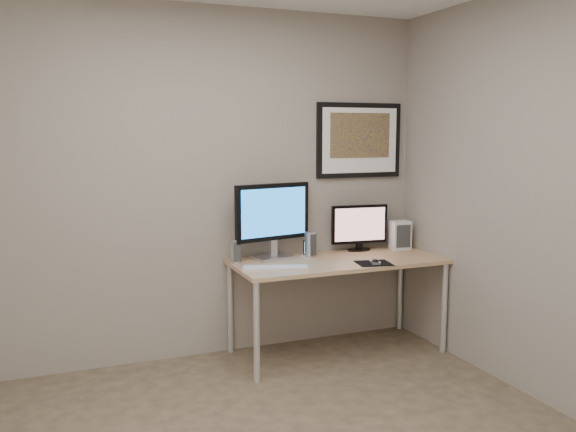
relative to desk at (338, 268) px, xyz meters
The scene contains 12 objects.
room 1.66m from the desk, 137.99° to the right, with size 3.60×3.60×3.60m.
desk is the anchor object (origin of this frame).
framed_art 1.07m from the desk, 43.46° to the left, with size 0.75×0.04×0.60m.
monitor_large 0.62m from the desk, 155.56° to the left, with size 0.63×0.26×0.57m.
monitor_tv 0.48m from the desk, 37.59° to the left, with size 0.48×0.13×0.37m.
speaker_left 0.79m from the desk, 167.11° to the left, with size 0.07×0.07×0.17m, color #BBBBC0.
speaker_right 0.28m from the desk, 135.34° to the left, with size 0.08×0.08×0.20m, color #BBBBC0.
phone_dock 0.28m from the desk, 135.33° to the left, with size 0.06×0.06×0.13m, color black.
keyboard 0.57m from the desk, 168.05° to the right, with size 0.47×0.13×0.02m, color silver.
mousepad 0.30m from the desk, 52.00° to the right, with size 0.25×0.22×0.00m, color black.
mouse 0.32m from the desk, 55.17° to the right, with size 0.06×0.10×0.03m, color black.
fan_unit 0.70m from the desk, 14.38° to the left, with size 0.15×0.11×0.24m, color silver.
Camera 1 is at (-1.05, -2.70, 1.68)m, focal length 38.00 mm.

